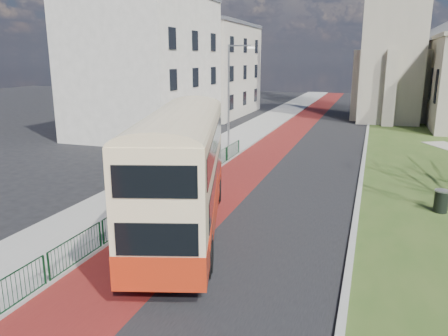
% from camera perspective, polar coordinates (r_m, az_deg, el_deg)
% --- Properties ---
extents(ground, '(160.00, 160.00, 0.00)m').
position_cam_1_polar(ground, '(17.99, -3.85, -9.06)').
color(ground, black).
rests_on(ground, ground).
extents(road_carriageway, '(9.00, 120.00, 0.01)m').
position_cam_1_polar(road_carriageway, '(36.27, 10.64, 2.64)').
color(road_carriageway, black).
rests_on(road_carriageway, ground).
extents(bus_lane, '(3.40, 120.00, 0.01)m').
position_cam_1_polar(bus_lane, '(36.74, 6.47, 2.95)').
color(bus_lane, '#591414').
rests_on(bus_lane, ground).
extents(pavement_west, '(4.00, 120.00, 0.12)m').
position_cam_1_polar(pavement_west, '(37.70, 0.82, 3.41)').
color(pavement_west, gray).
rests_on(pavement_west, ground).
extents(kerb_west, '(0.25, 120.00, 0.13)m').
position_cam_1_polar(kerb_west, '(37.14, 3.76, 3.22)').
color(kerb_west, '#999993').
rests_on(kerb_west, ground).
extents(kerb_east, '(0.25, 80.00, 0.13)m').
position_cam_1_polar(kerb_east, '(37.88, 18.00, 2.77)').
color(kerb_east, '#999993').
rests_on(kerb_east, ground).
extents(pedestrian_railing, '(0.07, 24.00, 1.12)m').
position_cam_1_polar(pedestrian_railing, '(22.38, -6.91, -2.92)').
color(pedestrian_railing, '#0C381A').
rests_on(pedestrian_railing, ground).
extents(street_block_near, '(10.30, 14.30, 13.00)m').
position_cam_1_polar(street_block_near, '(42.48, -10.21, 13.16)').
color(street_block_near, beige).
rests_on(street_block_near, ground).
extents(street_block_far, '(10.30, 16.30, 11.50)m').
position_cam_1_polar(street_block_far, '(57.04, -2.22, 12.80)').
color(street_block_far, beige).
rests_on(street_block_far, ground).
extents(streetlamp, '(2.13, 0.18, 8.00)m').
position_cam_1_polar(streetlamp, '(35.03, 0.85, 10.07)').
color(streetlamp, gray).
rests_on(streetlamp, pavement_west).
extents(bus, '(6.13, 12.15, 4.96)m').
position_cam_1_polar(bus, '(17.81, -5.46, 0.29)').
color(bus, '#B32810').
rests_on(bus, ground).
extents(litter_bin, '(0.86, 0.86, 1.08)m').
position_cam_1_polar(litter_bin, '(22.89, 26.50, -3.87)').
color(litter_bin, black).
rests_on(litter_bin, grass_green).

